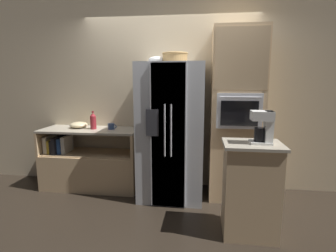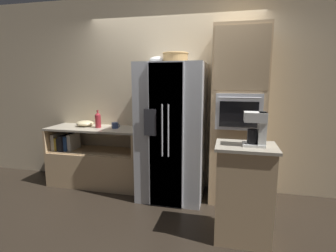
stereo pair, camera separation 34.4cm
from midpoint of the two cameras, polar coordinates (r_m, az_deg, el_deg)
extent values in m
plane|color=black|center=(3.82, -3.16, -14.76)|extent=(20.00, 20.00, 0.00)
cube|color=beige|center=(3.91, -2.13, 7.09)|extent=(12.00, 0.06, 2.80)
cube|color=tan|center=(4.19, -18.46, -9.13)|extent=(1.42, 0.56, 0.52)
cube|color=tan|center=(4.11, -18.68, -5.58)|extent=(1.36, 0.51, 0.02)
cube|color=tan|center=(4.42, -26.89, -2.91)|extent=(0.04, 0.56, 0.34)
cube|color=tan|center=(3.82, -9.43, -3.85)|extent=(0.04, 0.56, 0.34)
cube|color=#ADA38E|center=(4.04, -18.95, -0.83)|extent=(1.42, 0.56, 0.03)
cube|color=silver|center=(4.37, -26.33, -3.48)|extent=(0.06, 0.31, 0.24)
cube|color=gold|center=(4.34, -25.70, -3.82)|extent=(0.04, 0.33, 0.19)
cube|color=black|center=(4.32, -25.18, -3.87)|extent=(0.04, 0.34, 0.19)
cube|color=black|center=(4.28, -24.58, -3.59)|extent=(0.05, 0.41, 0.24)
cube|color=#284C8E|center=(4.26, -23.96, -3.76)|extent=(0.05, 0.31, 0.22)
cube|color=silver|center=(4.23, -23.30, -3.64)|extent=(0.05, 0.28, 0.25)
cube|color=silver|center=(3.56, -1.91, -1.20)|extent=(0.85, 0.77, 1.82)
cube|color=silver|center=(3.18, -3.18, -2.59)|extent=(0.42, 0.02, 1.78)
cube|color=silver|center=(3.17, -2.97, -2.60)|extent=(0.42, 0.02, 1.78)
cylinder|color=#B2B2B7|center=(3.14, -3.86, -1.06)|extent=(0.02, 0.02, 0.64)
cylinder|color=#B2B2B7|center=(3.12, -2.49, -1.10)|extent=(0.02, 0.02, 0.64)
cube|color=#2D2D33|center=(3.17, -6.57, 0.67)|extent=(0.15, 0.01, 0.33)
cube|color=tan|center=(3.57, 11.89, 2.20)|extent=(0.66, 0.59, 2.26)
cube|color=silver|center=(3.25, 12.36, 3.16)|extent=(0.54, 0.04, 0.43)
cube|color=black|center=(3.23, 12.37, 2.66)|extent=(0.45, 0.01, 0.30)
cylinder|color=#B2B2B7|center=(3.20, 12.53, 6.10)|extent=(0.48, 0.02, 0.02)
cube|color=tan|center=(3.25, 12.76, 14.16)|extent=(0.62, 0.01, 0.73)
cube|color=tan|center=(2.85, 14.13, -13.60)|extent=(0.53, 0.42, 0.95)
cube|color=#ADA38E|center=(2.69, 14.58, -3.97)|extent=(0.58, 0.46, 0.03)
cylinder|color=tan|center=(3.45, -1.39, 14.57)|extent=(0.31, 0.31, 0.11)
torus|color=tan|center=(3.46, -1.39, 15.51)|extent=(0.33, 0.33, 0.02)
ellipsoid|color=white|center=(3.53, -5.24, 14.19)|extent=(0.23, 0.23, 0.08)
cylinder|color=maroon|center=(4.00, -18.36, 0.69)|extent=(0.09, 0.09, 0.19)
cone|color=maroon|center=(3.98, -18.46, 2.38)|extent=(0.09, 0.09, 0.05)
cylinder|color=maroon|center=(3.98, -18.49, 2.90)|extent=(0.03, 0.03, 0.03)
cylinder|color=#384C7A|center=(3.91, -14.76, -0.10)|extent=(0.10, 0.10, 0.09)
torus|color=#384C7A|center=(3.89, -14.08, -0.12)|extent=(0.06, 0.01, 0.06)
ellipsoid|color=beige|center=(4.18, -21.13, 0.21)|extent=(0.26, 0.26, 0.09)
cube|color=white|center=(2.68, 16.06, -3.51)|extent=(0.20, 0.16, 0.02)
cylinder|color=black|center=(2.66, 15.82, -1.82)|extent=(0.10, 0.10, 0.14)
cube|color=white|center=(2.66, 17.64, -0.38)|extent=(0.07, 0.14, 0.32)
cube|color=white|center=(2.63, 16.35, 2.16)|extent=(0.20, 0.16, 0.09)
camera|label=1|loc=(0.17, -92.85, -0.51)|focal=28.00mm
camera|label=2|loc=(0.17, 87.15, 0.51)|focal=28.00mm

